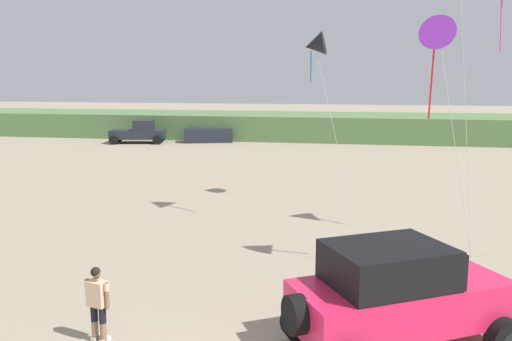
{
  "coord_description": "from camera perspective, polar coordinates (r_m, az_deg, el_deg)",
  "views": [
    {
      "loc": [
        2.35,
        -7.46,
        5.5
      ],
      "look_at": [
        0.26,
        3.66,
        3.54
      ],
      "focal_mm": 37.35,
      "sensor_mm": 36.0,
      "label": 1
    }
  ],
  "objects": [
    {
      "name": "dune_ridge",
      "position": [
        50.35,
        9.65,
        4.66
      ],
      "size": [
        90.0,
        8.87,
        2.23
      ],
      "primitive_type": "cube",
      "color": "#567A47",
      "rests_on": "ground_plane"
    },
    {
      "name": "kite_orange_streamer",
      "position": [
        23.52,
        6.32,
        13.19
      ],
      "size": [
        2.43,
        3.58,
        7.5
      ],
      "color": "black",
      "rests_on": "ground_plane"
    },
    {
      "name": "kite_blue_swept",
      "position": [
        15.17,
        19.08,
        13.2
      ],
      "size": [
        1.75,
        1.97,
        7.15
      ],
      "color": "purple",
      "rests_on": "ground_plane"
    },
    {
      "name": "distant_pickup",
      "position": [
        47.22,
        -12.41,
        4.02
      ],
      "size": [
        4.9,
        3.24,
        1.98
      ],
      "color": "#1E232D",
      "rests_on": "ground_plane"
    },
    {
      "name": "distant_sedan",
      "position": [
        47.04,
        -5.17,
        3.77
      ],
      "size": [
        4.52,
        2.93,
        1.2
      ],
      "primitive_type": "cube",
      "rotation": [
        0.0,
        0.0,
        0.32
      ],
      "color": "#1E232D",
      "rests_on": "ground_plane"
    },
    {
      "name": "jeep",
      "position": [
        11.41,
        14.96,
        -12.69
      ],
      "size": [
        4.98,
        4.22,
        2.26
      ],
      "color": "#EA2151",
      "rests_on": "ground_plane"
    },
    {
      "name": "person_watching",
      "position": [
        11.9,
        -16.6,
        -13.18
      ],
      "size": [
        0.61,
        0.38,
        1.67
      ],
      "color": "#8C664C",
      "rests_on": "ground_plane"
    }
  ]
}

